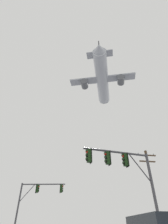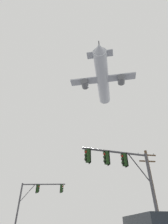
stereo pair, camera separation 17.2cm
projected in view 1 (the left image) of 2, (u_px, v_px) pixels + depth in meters
The scene contains 4 objects.
signal_pole_near at pixel (125, 170), 12.82m from camera, with size 5.24×1.04×6.27m.
signal_pole_far at pixel (35, 197), 21.80m from camera, with size 5.49×1.17×6.26m.
utility_pole at pixel (153, 190), 17.84m from camera, with size 2.20×0.28×8.69m.
airplane at pixel (102, 80), 49.41m from camera, with size 17.47×22.61×6.25m.
Camera 1 is at (-0.78, -3.87, 1.19)m, focal length 28.66 mm.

